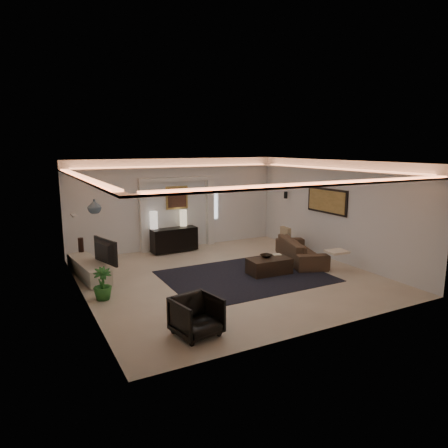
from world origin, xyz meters
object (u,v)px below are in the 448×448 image
console (174,240)px  sofa (301,250)px  armchair (196,316)px  coffee_table (269,266)px

console → sofa: console is taller
sofa → armchair: bearing=141.3°
sofa → armchair: 5.40m
console → sofa: 3.93m
coffee_table → armchair: size_ratio=1.43×
coffee_table → armchair: 3.89m
console → coffee_table: console is taller
sofa → armchair: (-4.58, -2.87, 0.03)m
sofa → coffee_table: sofa is taller
console → armchair: size_ratio=1.88×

